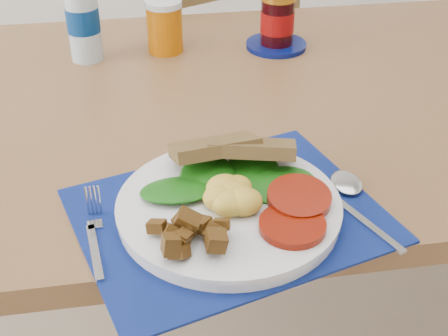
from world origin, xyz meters
name	(u,v)px	position (x,y,z in m)	size (l,w,h in m)	color
table	(237,135)	(0.00, 0.20, 0.67)	(1.40, 0.90, 0.75)	brown
chair_far	(211,30)	(0.05, 0.89, 0.61)	(0.60, 0.59, 1.23)	brown
placemat	(229,215)	(-0.08, -0.15, 0.75)	(0.40, 0.32, 0.00)	#040C33
breakfast_plate	(225,204)	(-0.08, -0.15, 0.78)	(0.30, 0.30, 0.07)	silver
fork	(95,234)	(-0.26, -0.17, 0.76)	(0.03, 0.16, 0.00)	#B2B5BA
spoon	(353,196)	(0.11, -0.14, 0.76)	(0.06, 0.19, 0.01)	#B2B5BA
water_bottle	(82,12)	(-0.28, 0.42, 0.85)	(0.07, 0.07, 0.23)	#ADBFCC
juice_glass	(165,28)	(-0.11, 0.44, 0.80)	(0.08, 0.08, 0.10)	#B85B04
jam_on_saucer	(277,24)	(0.12, 0.42, 0.80)	(0.13, 0.13, 0.12)	#051053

